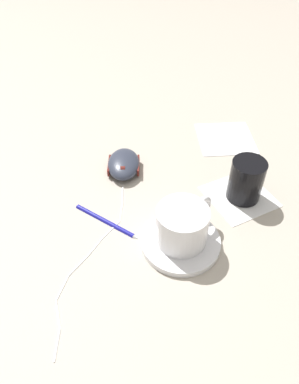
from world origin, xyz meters
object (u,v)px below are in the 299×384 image
object	(u,v)px
computer_mouse	(124,164)
pen	(107,220)
saucer	(181,242)
coffee_cup	(183,225)
drinking_glass	(246,180)

from	to	relation	value
computer_mouse	pen	bearing A→B (deg)	-24.84
saucer	coffee_cup	xyz separation A→B (m)	(-0.00, 0.00, 0.04)
coffee_cup	drinking_glass	bearing A→B (deg)	116.21
coffee_cup	computer_mouse	distance (m)	0.22
drinking_glass	pen	bearing A→B (deg)	-91.07
coffee_cup	pen	distance (m)	0.15
saucer	pen	world-z (taller)	saucer
drinking_glass	computer_mouse	bearing A→B (deg)	-124.23
computer_mouse	saucer	bearing A→B (deg)	13.36
saucer	drinking_glass	distance (m)	0.18
saucer	computer_mouse	size ratio (longest dim) A/B	1.22
drinking_glass	coffee_cup	bearing A→B (deg)	-63.79
saucer	pen	bearing A→B (deg)	-126.14
drinking_glass	pen	world-z (taller)	drinking_glass
saucer	drinking_glass	size ratio (longest dim) A/B	1.64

